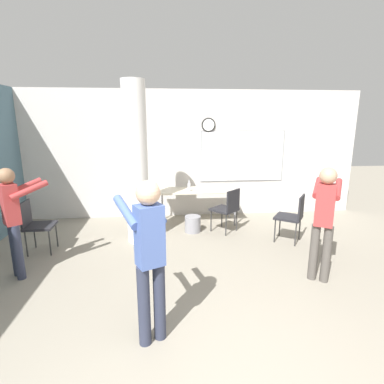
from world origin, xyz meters
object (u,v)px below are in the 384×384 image
(chair_mid_room, at_px, (293,215))
(chair_by_left_wall, at_px, (35,223))
(chair_table_right, at_px, (227,207))
(person_playing_front, at_px, (149,250))
(person_playing_side, at_px, (324,216))
(bottle_on_table, at_px, (189,187))
(folding_table, at_px, (198,192))
(person_watching_back, at_px, (14,215))

(chair_mid_room, bearing_deg, chair_by_left_wall, -179.83)
(chair_by_left_wall, xyz_separation_m, chair_table_right, (3.32, 0.60, 0.00))
(chair_by_left_wall, bearing_deg, person_playing_front, -49.08)
(chair_table_right, relative_size, person_playing_side, 0.56)
(chair_by_left_wall, xyz_separation_m, person_playing_side, (4.20, -1.30, 0.41))
(bottle_on_table, bearing_deg, chair_by_left_wall, -157.48)
(bottle_on_table, relative_size, chair_table_right, 0.27)
(chair_mid_room, height_order, chair_by_left_wall, same)
(person_playing_front, bearing_deg, chair_by_left_wall, 130.92)
(folding_table, xyz_separation_m, chair_table_right, (0.50, -0.63, -0.16))
(folding_table, distance_m, chair_mid_room, 1.99)
(chair_by_left_wall, bearing_deg, chair_mid_room, 0.17)
(chair_mid_room, relative_size, person_watching_back, 0.56)
(folding_table, height_order, person_playing_side, person_playing_side)
(folding_table, relative_size, person_watching_back, 1.05)
(chair_mid_room, bearing_deg, person_playing_front, -136.86)
(chair_by_left_wall, bearing_deg, folding_table, 23.55)
(bottle_on_table, xyz_separation_m, person_playing_front, (-0.67, -3.35, 0.14))
(chair_by_left_wall, relative_size, person_playing_front, 0.54)
(person_playing_side, bearing_deg, person_watching_back, 173.37)
(bottle_on_table, relative_size, chair_by_left_wall, 0.27)
(bottle_on_table, relative_size, person_playing_front, 0.14)
(folding_table, bearing_deg, chair_by_left_wall, -156.45)
(person_playing_side, relative_size, person_watching_back, 1.01)
(folding_table, height_order, chair_mid_room, chair_mid_room)
(bottle_on_table, distance_m, chair_table_right, 0.91)
(bottle_on_table, distance_m, person_watching_back, 3.18)
(person_playing_front, bearing_deg, bottle_on_table, 78.73)
(bottle_on_table, xyz_separation_m, person_watching_back, (-2.53, -1.91, 0.09))
(chair_table_right, relative_size, person_watching_back, 0.56)
(chair_mid_room, xyz_separation_m, person_playing_front, (-2.42, -2.27, 0.44))
(folding_table, bearing_deg, person_playing_front, -103.91)
(chair_mid_room, distance_m, chair_table_right, 1.21)
(folding_table, height_order, chair_by_left_wall, chair_by_left_wall)
(chair_by_left_wall, relative_size, person_watching_back, 0.56)
(chair_table_right, xyz_separation_m, person_playing_side, (0.88, -1.90, 0.41))
(bottle_on_table, distance_m, person_playing_side, 2.86)
(person_playing_side, bearing_deg, folding_table, 118.62)
(bottle_on_table, xyz_separation_m, chair_table_right, (0.70, -0.49, -0.31))
(chair_table_right, distance_m, person_watching_back, 3.55)
(person_playing_side, distance_m, person_playing_front, 2.44)
(chair_table_right, xyz_separation_m, person_playing_front, (-1.37, -2.86, 0.44))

